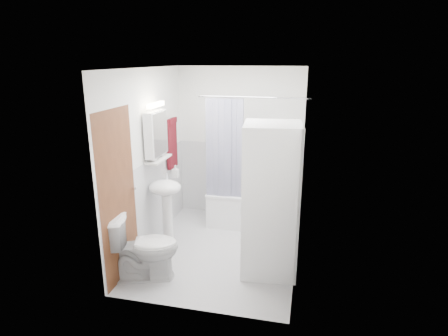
% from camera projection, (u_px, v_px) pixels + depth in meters
% --- Properties ---
extents(floor, '(2.60, 2.60, 0.00)m').
position_uv_depth(floor, '(221.00, 250.00, 5.11)').
color(floor, silver).
rests_on(floor, ground).
extents(room_walls, '(2.60, 2.60, 2.60)m').
position_uv_depth(room_walls, '(221.00, 143.00, 4.69)').
color(room_walls, white).
rests_on(room_walls, ground).
extents(wainscot, '(1.98, 2.58, 2.58)m').
position_uv_depth(wainscot, '(226.00, 201.00, 5.21)').
color(wainscot, white).
rests_on(wainscot, ground).
extents(door, '(0.05, 2.00, 2.00)m').
position_uv_depth(door, '(134.00, 188.00, 4.51)').
color(door, brown).
rests_on(door, ground).
extents(bathtub, '(1.38, 0.66, 0.53)m').
position_uv_depth(bathtub, '(253.00, 207.00, 5.82)').
color(bathtub, white).
rests_on(bathtub, ground).
extents(tub_spout, '(0.04, 0.12, 0.04)m').
position_uv_depth(tub_spout, '(270.00, 167.00, 5.93)').
color(tub_spout, silver).
rests_on(tub_spout, room_walls).
extents(curtain_rod, '(1.56, 0.02, 0.02)m').
position_uv_depth(curtain_rod, '(253.00, 97.00, 5.09)').
color(curtain_rod, silver).
rests_on(curtain_rod, room_walls).
extents(shower_curtain, '(0.55, 0.02, 1.45)m').
position_uv_depth(shower_curtain, '(224.00, 149.00, 5.39)').
color(shower_curtain, '#131445').
rests_on(shower_curtain, curtain_rod).
extents(sink, '(0.44, 0.37, 1.04)m').
position_uv_depth(sink, '(166.00, 198.00, 5.04)').
color(sink, white).
rests_on(sink, ground).
extents(medicine_cabinet, '(0.13, 0.50, 0.71)m').
position_uv_depth(medicine_cabinet, '(156.00, 132.00, 4.95)').
color(medicine_cabinet, white).
rests_on(medicine_cabinet, room_walls).
extents(shelf, '(0.18, 0.54, 0.02)m').
position_uv_depth(shelf, '(159.00, 159.00, 5.05)').
color(shelf, silver).
rests_on(shelf, room_walls).
extents(shower_caddy, '(0.22, 0.06, 0.02)m').
position_uv_depth(shower_caddy, '(274.00, 149.00, 5.82)').
color(shower_caddy, silver).
rests_on(shower_caddy, room_walls).
extents(towel, '(0.07, 0.32, 0.77)m').
position_uv_depth(towel, '(172.00, 142.00, 5.64)').
color(towel, maroon).
rests_on(towel, room_walls).
extents(washer_dryer, '(0.71, 0.70, 1.82)m').
position_uv_depth(washer_dryer, '(270.00, 200.00, 4.39)').
color(washer_dryer, white).
rests_on(washer_dryer, ground).
extents(toilet, '(0.90, 0.67, 0.78)m').
position_uv_depth(toilet, '(144.00, 247.00, 4.36)').
color(toilet, white).
rests_on(toilet, ground).
extents(soap_pump, '(0.08, 0.17, 0.08)m').
position_uv_depth(soap_pump, '(176.00, 174.00, 5.22)').
color(soap_pump, gray).
rests_on(soap_pump, sink).
extents(shelf_bottle, '(0.07, 0.18, 0.07)m').
position_uv_depth(shelf_bottle, '(154.00, 158.00, 4.90)').
color(shelf_bottle, gray).
rests_on(shelf_bottle, shelf).
extents(shelf_cup, '(0.10, 0.09, 0.10)m').
position_uv_depth(shelf_cup, '(162.00, 153.00, 5.15)').
color(shelf_cup, gray).
rests_on(shelf_cup, shelf).
extents(shampoo_a, '(0.13, 0.17, 0.13)m').
position_uv_depth(shampoo_a, '(261.00, 144.00, 5.84)').
color(shampoo_a, gray).
rests_on(shampoo_a, shower_caddy).
extents(shampoo_b, '(0.08, 0.21, 0.08)m').
position_uv_depth(shampoo_b, '(269.00, 146.00, 5.83)').
color(shampoo_b, '#214C84').
rests_on(shampoo_b, shower_caddy).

